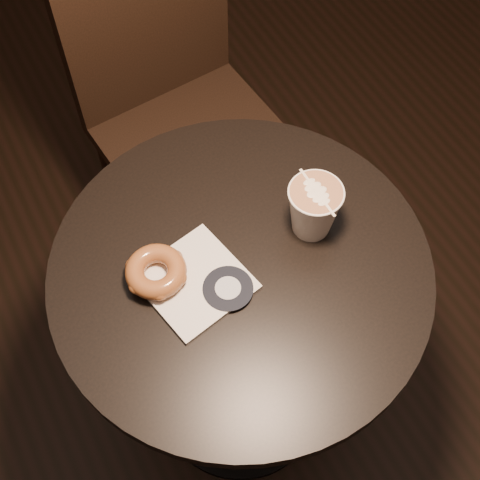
% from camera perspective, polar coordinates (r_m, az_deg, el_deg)
% --- Properties ---
extents(cafe_table, '(0.70, 0.70, 0.75)m').
position_cam_1_polar(cafe_table, '(1.38, 0.04, -6.25)').
color(cafe_table, black).
rests_on(cafe_table, ground).
extents(chair, '(0.47, 0.47, 1.08)m').
position_cam_1_polar(chair, '(1.69, -5.86, 12.98)').
color(chair, black).
rests_on(chair, ground).
extents(pastry_bag, '(0.20, 0.20, 0.01)m').
position_cam_1_polar(pastry_bag, '(1.19, -3.87, -3.56)').
color(pastry_bag, silver).
rests_on(pastry_bag, cafe_table).
extents(doughnut, '(0.11, 0.11, 0.04)m').
position_cam_1_polar(doughnut, '(1.18, -7.19, -2.68)').
color(doughnut, brown).
rests_on(doughnut, pastry_bag).
extents(latte_cup, '(0.10, 0.10, 0.11)m').
position_cam_1_polar(latte_cup, '(1.21, 6.28, 2.59)').
color(latte_cup, white).
rests_on(latte_cup, cafe_table).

